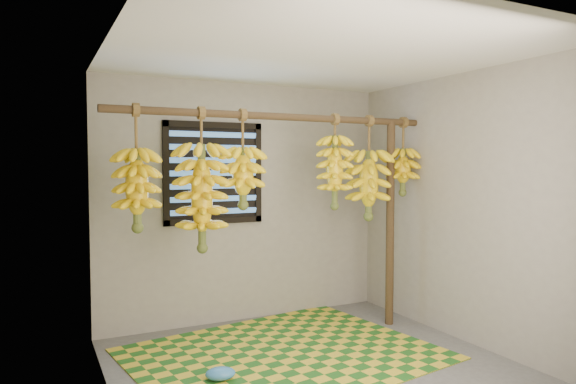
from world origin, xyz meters
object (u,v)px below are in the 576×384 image
banana_bunch_d (335,172)px  banana_bunch_f (403,171)px  banana_bunch_e (369,185)px  banana_bunch_a (137,190)px  woven_mat (284,354)px  banana_bunch_c (243,177)px  support_post (390,224)px  plastic_bag (220,374)px  banana_bunch_b (202,197)px

banana_bunch_d → banana_bunch_f: (0.79, 0.00, -0.00)m
banana_bunch_d → banana_bunch_e: bearing=0.0°
banana_bunch_a → woven_mat: bearing=-13.7°
banana_bunch_a → banana_bunch_c: bearing=-0.0°
woven_mat → banana_bunch_f: bearing=10.7°
support_post → plastic_bag: size_ratio=8.98×
support_post → banana_bunch_a: (-2.43, 0.00, 0.39)m
woven_mat → banana_bunch_e: 1.75m
support_post → banana_bunch_d: 0.82m
woven_mat → banana_bunch_f: (1.45, 0.28, 1.51)m
banana_bunch_e → banana_bunch_f: bearing=0.0°
plastic_bag → banana_bunch_f: (2.10, 0.54, 1.46)m
banana_bunch_e → support_post: bearing=0.0°
banana_bunch_b → banana_bunch_e: bearing=-0.0°
banana_bunch_b → banana_bunch_d: bearing=-0.0°
banana_bunch_b → banana_bunch_f: 2.07m
banana_bunch_d → banana_bunch_c: bearing=180.0°
plastic_bag → banana_bunch_a: 1.52m
banana_bunch_a → plastic_bag: bearing=-48.5°
banana_bunch_b → banana_bunch_c: bearing=-0.0°
banana_bunch_a → banana_bunch_c: (0.87, -0.00, 0.09)m
woven_mat → banana_bunch_d: (0.66, 0.28, 1.51)m
support_post → banana_bunch_d: banana_bunch_d is taller
plastic_bag → banana_bunch_e: bearing=17.8°
woven_mat → banana_bunch_c: size_ratio=2.88×
woven_mat → banana_bunch_b: banana_bunch_b is taller
banana_bunch_c → support_post: bearing=0.0°
banana_bunch_b → woven_mat: bearing=-24.2°
plastic_bag → banana_bunch_c: (0.40, 0.54, 1.42)m
banana_bunch_c → woven_mat: bearing=-47.5°
banana_bunch_a → banana_bunch_f: 2.58m
support_post → banana_bunch_b: banana_bunch_b is taller
woven_mat → banana_bunch_e: size_ratio=2.43×
support_post → plastic_bag: 2.23m
woven_mat → banana_bunch_a: banana_bunch_a is taller
banana_bunch_a → banana_bunch_e: bearing=-0.0°
plastic_bag → banana_bunch_a: size_ratio=0.23×
banana_bunch_b → banana_bunch_d: (1.27, -0.00, 0.20)m
banana_bunch_a → banana_bunch_d: 1.79m
banana_bunch_b → banana_bunch_c: size_ratio=1.41×
banana_bunch_c → banana_bunch_d: 0.91m
banana_bunch_e → woven_mat: bearing=-165.2°
banana_bunch_e → banana_bunch_f: 0.43m
support_post → banana_bunch_b: (-1.91, 0.00, 0.31)m
woven_mat → plastic_bag: size_ratio=10.75×
support_post → plastic_bag: (-1.95, -0.54, -0.94)m
banana_bunch_b → banana_bunch_f: same height
plastic_bag → banana_bunch_d: banana_bunch_d is taller
plastic_bag → banana_bunch_c: banana_bunch_c is taller
banana_bunch_c → banana_bunch_f: (1.70, 0.00, 0.04)m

